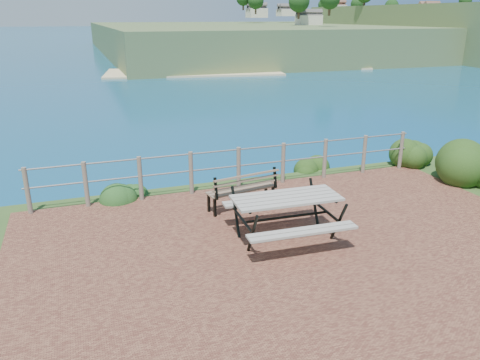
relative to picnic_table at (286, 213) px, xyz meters
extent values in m
cube|color=brown|center=(0.07, -0.54, -0.52)|extent=(10.00, 7.00, 0.12)
plane|color=#146E7C|center=(0.07, 199.46, -0.52)|extent=(1200.00, 1200.00, 0.00)
cylinder|color=#6B5B4C|center=(-4.53, 2.81, 0.00)|extent=(0.10, 0.10, 1.00)
cylinder|color=#6B5B4C|center=(-3.38, 2.81, 0.00)|extent=(0.10, 0.10, 1.00)
cylinder|color=#6B5B4C|center=(-2.23, 2.81, 0.00)|extent=(0.10, 0.10, 1.00)
cylinder|color=#6B5B4C|center=(-1.08, 2.81, 0.00)|extent=(0.10, 0.10, 1.00)
cylinder|color=#6B5B4C|center=(0.07, 2.81, 0.00)|extent=(0.10, 0.10, 1.00)
cylinder|color=#6B5B4C|center=(1.22, 2.81, 0.00)|extent=(0.10, 0.10, 1.00)
cylinder|color=#6B5B4C|center=(2.37, 2.81, 0.00)|extent=(0.10, 0.10, 1.00)
cylinder|color=#6B5B4C|center=(3.52, 2.81, 0.00)|extent=(0.10, 0.10, 1.00)
cylinder|color=#6B5B4C|center=(4.67, 2.81, 0.00)|extent=(0.10, 0.10, 1.00)
cylinder|color=slate|center=(0.07, 2.81, 0.45)|extent=(9.40, 0.04, 0.04)
cylinder|color=slate|center=(0.07, 2.81, 0.05)|extent=(9.40, 0.04, 0.04)
cube|color=#3D5D2E|center=(140.07, 209.46, -6.52)|extent=(260.00, 180.00, 12.00)
cube|color=beige|center=(130.07, 124.46, -12.27)|extent=(209.53, 114.73, 0.50)
cube|color=#A09990|center=(0.00, 0.00, 0.29)|extent=(1.97, 0.88, 0.04)
cube|color=#A09990|center=(0.00, 0.00, -0.03)|extent=(1.95, 0.36, 0.04)
cube|color=#A09990|center=(0.00, 0.00, -0.03)|extent=(1.95, 0.36, 0.04)
cylinder|color=black|center=(0.00, 0.00, -0.08)|extent=(1.67, 0.12, 0.05)
cube|color=brown|center=(-0.28, 1.63, -0.08)|extent=(1.57, 0.63, 0.03)
cube|color=brown|center=(-0.28, 1.63, 0.18)|extent=(1.52, 0.37, 0.35)
cube|color=black|center=(-0.28, 1.63, -0.29)|extent=(0.06, 0.06, 0.42)
cube|color=black|center=(-0.28, 1.63, -0.29)|extent=(0.06, 0.06, 0.42)
cube|color=black|center=(-0.28, 1.63, -0.29)|extent=(0.06, 0.06, 0.42)
cube|color=black|center=(-0.28, 1.63, -0.29)|extent=(0.06, 0.06, 0.42)
ellipsoid|color=#1D3D12|center=(5.63, 1.18, -0.52)|extent=(1.32, 1.32, 1.88)
ellipsoid|color=#1D3D12|center=(5.23, 3.02, -0.52)|extent=(1.01, 1.01, 1.44)
ellipsoid|color=#224A1C|center=(-2.51, 3.17, -0.52)|extent=(0.80, 0.80, 0.55)
ellipsoid|color=#1D3D12|center=(2.46, 3.71, -0.52)|extent=(0.85, 0.85, 0.63)
camera|label=1|loc=(-3.39, -7.10, 3.40)|focal=35.00mm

